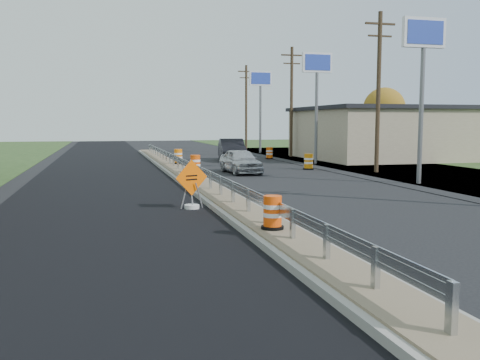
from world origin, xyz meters
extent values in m
plane|color=black|center=(0.00, 0.00, 0.00)|extent=(140.00, 140.00, 0.00)
cube|color=black|center=(-4.40, 10.00, 0.01)|extent=(7.20, 120.00, 0.01)
cube|color=gray|center=(0.00, 8.00, 0.09)|extent=(1.60, 55.00, 0.18)
cube|color=brown|center=(0.00, 8.00, 0.20)|extent=(1.25, 55.00, 0.05)
cube|color=silver|center=(0.00, -14.00, 0.58)|extent=(0.10, 0.15, 0.70)
cube|color=silver|center=(0.00, -12.00, 0.58)|extent=(0.10, 0.15, 0.70)
cube|color=silver|center=(0.00, -10.00, 0.58)|extent=(0.10, 0.15, 0.70)
cube|color=silver|center=(0.00, -8.00, 0.58)|extent=(0.10, 0.15, 0.70)
cube|color=silver|center=(0.00, -6.00, 0.58)|extent=(0.10, 0.15, 0.70)
cube|color=silver|center=(0.00, -4.00, 0.58)|extent=(0.10, 0.15, 0.70)
cube|color=silver|center=(0.00, -2.00, 0.58)|extent=(0.10, 0.15, 0.70)
cube|color=silver|center=(0.00, 0.00, 0.58)|extent=(0.10, 0.15, 0.70)
cube|color=silver|center=(0.00, 2.00, 0.58)|extent=(0.10, 0.15, 0.70)
cube|color=silver|center=(0.00, 4.00, 0.58)|extent=(0.10, 0.15, 0.70)
cube|color=silver|center=(0.00, 6.00, 0.58)|extent=(0.10, 0.15, 0.70)
cube|color=silver|center=(0.00, 8.00, 0.58)|extent=(0.10, 0.15, 0.70)
cube|color=silver|center=(0.00, 10.00, 0.58)|extent=(0.10, 0.15, 0.70)
cube|color=silver|center=(0.00, 12.00, 0.58)|extent=(0.10, 0.15, 0.70)
cube|color=silver|center=(0.00, 14.00, 0.58)|extent=(0.10, 0.15, 0.70)
cube|color=silver|center=(0.00, 16.00, 0.58)|extent=(0.10, 0.15, 0.70)
cube|color=silver|center=(0.00, 18.00, 0.58)|extent=(0.10, 0.15, 0.70)
cube|color=silver|center=(0.00, 20.00, 0.58)|extent=(0.10, 0.15, 0.70)
cube|color=silver|center=(0.00, 22.00, 0.58)|extent=(0.10, 0.15, 0.70)
cube|color=silver|center=(0.00, 24.00, 0.58)|extent=(0.10, 0.15, 0.70)
cube|color=silver|center=(0.00, 26.00, 0.58)|extent=(0.10, 0.15, 0.70)
cube|color=silver|center=(0.00, 28.00, 0.58)|extent=(0.10, 0.15, 0.70)
cube|color=silver|center=(0.00, 30.00, 0.58)|extent=(0.10, 0.15, 0.70)
cube|color=silver|center=(0.00, 32.00, 0.58)|extent=(0.10, 0.15, 0.70)
cube|color=silver|center=(0.00, 9.00, 0.78)|extent=(0.04, 46.00, 0.34)
cube|color=silver|center=(0.00, 9.00, 0.70)|extent=(0.06, 46.00, 0.03)
cube|color=silver|center=(0.00, 9.00, 0.86)|extent=(0.06, 46.00, 0.03)
cube|color=tan|center=(21.00, 20.00, 2.00)|extent=(18.00, 12.00, 4.00)
cube|color=black|center=(21.00, 20.00, 4.12)|extent=(18.50, 12.50, 0.30)
cube|color=black|center=(12.05, 20.00, 1.60)|extent=(0.08, 7.20, 2.20)
cylinder|color=slate|center=(10.50, 3.00, 3.40)|extent=(0.22, 0.22, 6.80)
cube|color=white|center=(10.50, 3.00, 7.20)|extent=(2.20, 0.25, 1.40)
cube|color=#263FB2|center=(10.50, 3.00, 7.20)|extent=(1.90, 0.30, 1.10)
cylinder|color=slate|center=(10.50, 16.00, 3.40)|extent=(0.22, 0.22, 6.80)
cube|color=white|center=(10.50, 16.00, 7.20)|extent=(2.20, 0.25, 1.40)
cube|color=#263FB2|center=(10.50, 16.00, 7.20)|extent=(1.90, 0.30, 1.10)
cylinder|color=slate|center=(10.50, 30.00, 3.40)|extent=(0.22, 0.22, 6.80)
cube|color=white|center=(10.50, 30.00, 7.20)|extent=(2.20, 0.25, 1.40)
cube|color=#263FB2|center=(10.50, 30.00, 7.20)|extent=(1.90, 0.30, 1.10)
cylinder|color=#473523|center=(11.50, 9.00, 4.70)|extent=(0.26, 0.26, 9.40)
cube|color=#473523|center=(11.50, 9.00, 8.70)|extent=(1.90, 0.12, 0.12)
cube|color=#473523|center=(11.50, 9.00, 8.00)|extent=(1.50, 0.10, 0.10)
cylinder|color=#473523|center=(11.50, 24.00, 4.70)|extent=(0.26, 0.26, 9.40)
cube|color=#473523|center=(11.50, 24.00, 8.70)|extent=(1.90, 0.12, 0.12)
cube|color=#473523|center=(11.50, 24.00, 8.00)|extent=(1.50, 0.10, 0.10)
cylinder|color=#473523|center=(11.50, 39.00, 4.70)|extent=(0.26, 0.26, 9.40)
cube|color=#473523|center=(11.50, 39.00, 8.70)|extent=(1.90, 0.12, 0.12)
cube|color=#473523|center=(11.50, 39.00, 8.00)|extent=(1.50, 0.10, 0.10)
cylinder|color=#473523|center=(26.00, 34.00, 1.54)|extent=(0.36, 0.36, 3.08)
sphere|color=olive|center=(26.00, 34.00, 4.55)|extent=(4.62, 4.62, 4.62)
cylinder|color=white|center=(-1.40, -1.71, 0.07)|extent=(0.52, 0.52, 0.15)
cube|color=slate|center=(-1.66, -1.71, 0.46)|extent=(0.30, 0.15, 0.89)
cube|color=slate|center=(-1.14, -1.71, 0.46)|extent=(0.30, 0.15, 0.89)
cube|color=slate|center=(-1.40, -1.66, 0.46)|extent=(0.12, 0.23, 0.91)
cube|color=#E45904|center=(-1.40, -1.71, 1.09)|extent=(1.17, 0.48, 1.24)
cube|color=black|center=(-1.40, -1.73, 1.15)|extent=(0.42, 0.17, 0.05)
cube|color=black|center=(-1.40, -1.73, 1.02)|extent=(0.42, 0.17, 0.05)
cylinder|color=black|center=(-0.13, -6.83, 0.27)|extent=(0.59, 0.59, 0.08)
cylinder|color=#FF4E0A|center=(-0.13, -6.83, 0.68)|extent=(0.47, 0.47, 0.83)
cylinder|color=white|center=(-0.13, -6.83, 0.82)|extent=(0.49, 0.49, 0.11)
cylinder|color=white|center=(-0.13, -6.83, 0.60)|extent=(0.49, 0.49, 0.11)
cylinder|color=black|center=(0.55, 9.02, 0.27)|extent=(0.67, 0.67, 0.09)
cylinder|color=#F3510A|center=(0.55, 9.02, 0.75)|extent=(0.54, 0.54, 0.94)
cylinder|color=white|center=(0.55, 9.02, 0.90)|extent=(0.55, 0.55, 0.12)
cylinder|color=white|center=(0.55, 9.02, 0.66)|extent=(0.55, 0.55, 0.12)
cylinder|color=black|center=(0.55, 15.82, 0.27)|extent=(0.67, 0.67, 0.09)
cylinder|color=orange|center=(0.55, 15.82, 0.74)|extent=(0.54, 0.54, 0.94)
cylinder|color=white|center=(0.55, 15.82, 0.90)|extent=(0.55, 0.55, 0.12)
cylinder|color=white|center=(0.55, 15.82, 0.65)|extent=(0.55, 0.55, 0.12)
cylinder|color=black|center=(8.33, 11.95, 0.05)|extent=(0.68, 0.68, 0.09)
cylinder|color=orange|center=(8.33, 11.95, 0.52)|extent=(0.55, 0.55, 0.96)
cylinder|color=white|center=(8.33, 11.95, 0.68)|extent=(0.56, 0.56, 0.13)
cylinder|color=white|center=(8.33, 11.95, 0.43)|extent=(0.56, 0.56, 0.13)
cylinder|color=black|center=(8.94, 22.10, 0.04)|extent=(0.66, 0.66, 0.09)
cylinder|color=#F25A0A|center=(8.94, 22.10, 0.51)|extent=(0.53, 0.53, 0.93)
cylinder|color=white|center=(8.94, 22.10, 0.66)|extent=(0.55, 0.55, 0.12)
cylinder|color=white|center=(8.94, 22.10, 0.42)|extent=(0.55, 0.55, 0.12)
imported|color=#B9BABE|center=(3.53, 10.63, 0.72)|extent=(1.96, 4.34, 1.45)
imported|color=black|center=(5.48, 20.98, 0.86)|extent=(2.51, 5.42, 1.72)
camera|label=1|loc=(-4.33, -19.81, 2.96)|focal=40.00mm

